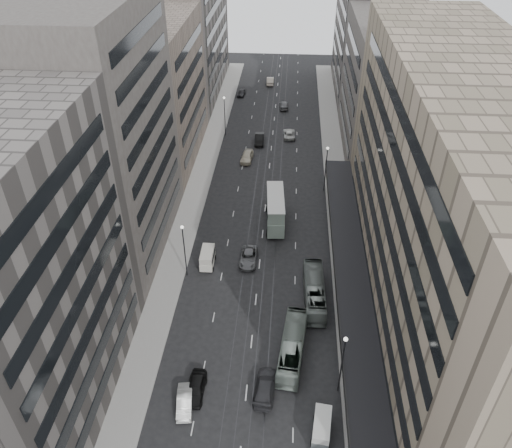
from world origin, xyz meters
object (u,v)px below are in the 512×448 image
(panel_van, at_px, (207,257))
(sedan_2, at_px, (248,257))
(bus_near, at_px, (292,346))
(sedan_0, at_px, (196,388))
(double_decker, at_px, (275,209))
(sedan_1, at_px, (185,402))
(vw_microbus, at_px, (322,427))
(pedestrian, at_px, (365,448))
(bus_far, at_px, (314,291))

(panel_van, bearing_deg, sedan_2, 11.08)
(panel_van, bearing_deg, bus_near, -52.17)
(bus_near, height_order, sedan_0, bus_near)
(double_decker, height_order, sedan_2, double_decker)
(double_decker, bearing_deg, sedan_1, -107.47)
(bus_near, bearing_deg, sedan_1, 40.37)
(vw_microbus, distance_m, pedestrian, 4.41)
(bus_near, bearing_deg, bus_far, -100.03)
(bus_far, height_order, panel_van, bus_far)
(bus_near, distance_m, sedan_1, 13.25)
(sedan_2, height_order, pedestrian, pedestrian)
(double_decker, height_order, pedestrian, double_decker)
(sedan_0, xyz_separation_m, pedestrian, (17.08, -5.56, 0.27))
(panel_van, bearing_deg, double_decker, 48.71)
(bus_near, relative_size, double_decker, 1.12)
(pedestrian, bearing_deg, sedan_0, -51.19)
(bus_near, relative_size, vw_microbus, 2.53)
(panel_van, distance_m, pedestrian, 32.36)
(double_decker, relative_size, sedan_2, 1.81)
(sedan_2, bearing_deg, bus_near, -67.24)
(double_decker, xyz_separation_m, vw_microbus, (5.98, -34.95, -1.50))
(bus_near, height_order, panel_van, bus_near)
(sedan_2, bearing_deg, pedestrian, -62.76)
(bus_far, height_order, sedan_1, bus_far)
(panel_van, xyz_separation_m, pedestrian, (18.96, -26.22, -0.28))
(bus_near, distance_m, vw_microbus, 10.00)
(bus_near, xyz_separation_m, sedan_0, (-10.06, -5.75, -0.66))
(vw_microbus, height_order, panel_van, panel_van)
(sedan_1, height_order, pedestrian, pedestrian)
(panel_van, distance_m, sedan_1, 22.37)
(vw_microbus, height_order, sedan_0, vw_microbus)
(panel_van, bearing_deg, sedan_1, -88.30)
(double_decker, distance_m, sedan_2, 10.09)
(double_decker, height_order, sedan_0, double_decker)
(double_decker, bearing_deg, bus_near, -87.14)
(bus_far, height_order, vw_microbus, bus_far)
(bus_far, xyz_separation_m, pedestrian, (4.36, -20.44, -0.40))
(vw_microbus, xyz_separation_m, sedan_1, (-13.93, 2.12, -0.46))
(vw_microbus, height_order, sedan_1, vw_microbus)
(bus_near, bearing_deg, pedestrian, 128.04)
(pedestrian, bearing_deg, sedan_1, -45.35)
(bus_near, xyz_separation_m, pedestrian, (7.02, -11.30, -0.39))
(sedan_0, bearing_deg, bus_far, 50.71)
(vw_microbus, bearing_deg, panel_van, 128.18)
(panel_van, height_order, sedan_1, panel_van)
(bus_near, height_order, bus_far, bus_far)
(bus_far, relative_size, panel_van, 2.71)
(sedan_0, relative_size, sedan_1, 1.06)
(vw_microbus, xyz_separation_m, pedestrian, (4.04, -1.76, -0.13))
(sedan_1, bearing_deg, vw_microbus, -16.32)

